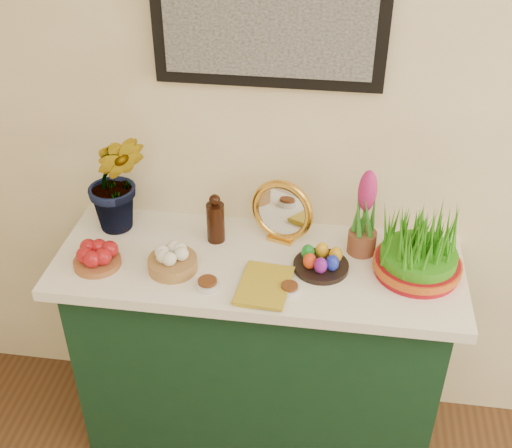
# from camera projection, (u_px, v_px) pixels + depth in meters

# --- Properties ---
(sideboard) EXTENTS (1.30, 0.45, 0.85)m
(sideboard) POSITION_uv_depth(u_px,v_px,m) (258.00, 355.00, 2.47)
(sideboard) COLOR #12321C
(sideboard) RESTS_ON ground
(tablecloth) EXTENTS (1.40, 0.55, 0.04)m
(tablecloth) POSITION_uv_depth(u_px,v_px,m) (258.00, 264.00, 2.22)
(tablecloth) COLOR white
(tablecloth) RESTS_ON sideboard
(hyacinth_green) EXTENTS (0.29, 0.25, 0.52)m
(hyacinth_green) POSITION_uv_depth(u_px,v_px,m) (115.00, 166.00, 2.22)
(hyacinth_green) COLOR #337E26
(hyacinth_green) RESTS_ON tablecloth
(apple_bowl) EXTENTS (0.18, 0.18, 0.08)m
(apple_bowl) POSITION_uv_depth(u_px,v_px,m) (96.00, 257.00, 2.16)
(apple_bowl) COLOR #96562E
(apple_bowl) RESTS_ON tablecloth
(garlic_basket) EXTENTS (0.21, 0.21, 0.09)m
(garlic_basket) POSITION_uv_depth(u_px,v_px,m) (172.00, 260.00, 2.14)
(garlic_basket) COLOR #B07B47
(garlic_basket) RESTS_ON tablecloth
(vinegar_cruet) EXTENTS (0.06, 0.06, 0.19)m
(vinegar_cruet) POSITION_uv_depth(u_px,v_px,m) (216.00, 220.00, 2.26)
(vinegar_cruet) COLOR black
(vinegar_cruet) RESTS_ON tablecloth
(mirror) EXTENTS (0.24, 0.12, 0.23)m
(mirror) POSITION_uv_depth(u_px,v_px,m) (282.00, 212.00, 2.25)
(mirror) COLOR gold
(mirror) RESTS_ON tablecloth
(book) EXTENTS (0.17, 0.23, 0.03)m
(book) POSITION_uv_depth(u_px,v_px,m) (240.00, 281.00, 2.09)
(book) COLOR gold
(book) RESTS_ON tablecloth
(spice_dish_left) EXTENTS (0.08, 0.08, 0.03)m
(spice_dish_left) POSITION_uv_depth(u_px,v_px,m) (208.00, 284.00, 2.08)
(spice_dish_left) COLOR silver
(spice_dish_left) RESTS_ON tablecloth
(spice_dish_right) EXTENTS (0.07, 0.07, 0.03)m
(spice_dish_right) POSITION_uv_depth(u_px,v_px,m) (289.00, 289.00, 2.06)
(spice_dish_right) COLOR silver
(spice_dish_right) RESTS_ON tablecloth
(egg_plate) EXTENTS (0.22, 0.22, 0.08)m
(egg_plate) POSITION_uv_depth(u_px,v_px,m) (321.00, 262.00, 2.15)
(egg_plate) COLOR black
(egg_plate) RESTS_ON tablecloth
(hyacinth_pink) EXTENTS (0.10, 0.10, 0.32)m
(hyacinth_pink) POSITION_uv_depth(u_px,v_px,m) (365.00, 217.00, 2.16)
(hyacinth_pink) COLOR brown
(hyacinth_pink) RESTS_ON tablecloth
(wheatgrass_sabzeh) EXTENTS (0.29, 0.29, 0.24)m
(wheatgrass_sabzeh) POSITION_uv_depth(u_px,v_px,m) (420.00, 247.00, 2.09)
(wheatgrass_sabzeh) COLOR maroon
(wheatgrass_sabzeh) RESTS_ON tablecloth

